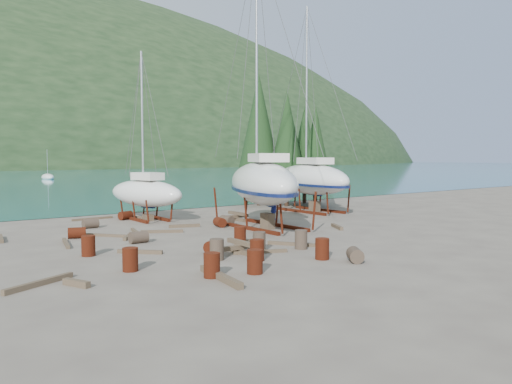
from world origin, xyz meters
TOP-DOWN VIEW (x-y plane):
  - ground at (0.00, 0.00)m, footprint 600.00×600.00m
  - far_house_right at (30.00, 190.00)m, footprint 6.60×5.60m
  - cypress_near_right at (12.50, 12.00)m, footprint 3.60×3.60m
  - cypress_mid_right at (14.00, 10.00)m, footprint 3.06×3.06m
  - cypress_back_left at (11.00, 14.00)m, footprint 4.14×4.14m
  - cypress_far_right at (15.50, 13.00)m, footprint 3.24×3.24m
  - moored_boat_mid at (10.00, 80.00)m, footprint 2.00×5.00m
  - large_sailboat_near at (2.62, 2.62)m, footprint 7.34×11.10m
  - large_sailboat_far at (11.03, 7.43)m, footprint 5.11×10.33m
  - small_sailboat_shore at (-1.34, 10.34)m, footprint 3.69×7.35m
  - worker at (5.75, 5.38)m, footprint 0.73×0.82m
  - drum_0 at (-8.21, -3.41)m, footprint 0.58×0.58m
  - drum_1 at (-0.31, -7.34)m, footprint 0.99×1.05m
  - drum_2 at (-7.46, 5.38)m, footprint 1.02×0.83m
  - drum_3 at (-4.75, -6.51)m, footprint 0.58×0.58m
  - drum_4 at (-2.39, 11.29)m, footprint 1.01×0.82m
  - drum_5 at (-2.01, -3.16)m, footprint 0.58×0.58m
  - drum_6 at (0.82, 4.51)m, footprint 0.76×0.99m
  - drum_7 at (-0.99, -6.15)m, footprint 0.58×0.58m
  - drum_8 at (-8.52, 0.37)m, footprint 0.58×0.58m
  - drum_9 at (-5.64, 8.67)m, footprint 0.89×0.60m
  - drum_10 at (-6.31, -6.07)m, footprint 0.58×0.58m
  - drum_11 at (1.68, 5.04)m, footprint 0.68×0.94m
  - drum_12 at (-3.86, -2.23)m, footprint 1.05×0.99m
  - drum_13 at (-3.33, -4.76)m, footprint 0.58×0.58m
  - drum_14 at (-1.73, -1.27)m, footprint 0.58×0.58m
  - drum_15 at (-5.48, 2.10)m, footprint 0.89×0.59m
  - drum_16 at (-4.56, -3.64)m, footprint 0.58×0.58m
  - drum_17 at (-0.12, -3.87)m, footprint 0.58×0.58m
  - timber_0 at (-4.16, 12.69)m, footprint 2.80×0.29m
  - timber_1 at (6.09, -0.17)m, footprint 1.06×1.71m
  - timber_2 at (-10.76, 7.09)m, footprint 0.47×2.11m
  - timber_3 at (-2.26, -3.60)m, footprint 2.30×1.08m
  - timber_4 at (-5.24, 3.95)m, footprint 1.29×1.84m
  - timber_5 at (0.23, -3.16)m, footprint 1.67×2.51m
  - timber_6 at (-1.65, 12.92)m, footprint 0.58×1.70m
  - timber_7 at (-1.26, -1.16)m, footprint 1.59×0.52m
  - timber_8 at (-0.98, 5.65)m, footprint 1.83×0.78m
  - timber_9 at (-1.46, 11.63)m, footprint 1.52×1.82m
  - timber_10 at (-3.05, 4.46)m, footprint 2.13×1.29m
  - timber_11 at (-4.31, 5.07)m, footprint 0.75×2.72m
  - timber_12 at (-6.54, -0.46)m, footprint 1.57×1.55m
  - timber_13 at (-10.50, -4.44)m, footprint 0.64×1.10m
  - timber_14 at (-11.46, -3.65)m, footprint 2.50×1.38m
  - timber_15 at (-5.93, 4.89)m, footprint 1.94×2.38m
  - timber_16 at (-6.24, -6.51)m, footprint 0.67×3.11m
  - timber_17 at (-8.49, 3.74)m, footprint 0.67×2.52m
  - timber_pile_fore at (-3.03, -3.14)m, footprint 1.80×1.80m
  - timber_pile_aft at (3.30, 6.28)m, footprint 1.80×1.80m

SIDE VIEW (x-z plane):
  - ground at x=0.00m, z-range 0.00..0.00m
  - timber_0 at x=-4.16m, z-range 0.00..0.14m
  - timber_15 at x=-5.93m, z-range 0.00..0.15m
  - timber_3 at x=-2.26m, z-range 0.00..0.15m
  - timber_9 at x=-1.46m, z-range 0.00..0.15m
  - timber_11 at x=-4.31m, z-range 0.00..0.15m
  - timber_5 at x=0.23m, z-range 0.00..0.16m
  - timber_17 at x=-8.49m, z-range 0.00..0.16m
  - timber_10 at x=-3.05m, z-range 0.00..0.16m
  - timber_12 at x=-6.54m, z-range 0.00..0.17m
  - timber_4 at x=-5.24m, z-range 0.00..0.17m
  - timber_7 at x=-1.26m, z-range 0.00..0.17m
  - timber_14 at x=-11.46m, z-range 0.00..0.18m
  - timber_2 at x=-10.76m, z-range 0.00..0.19m
  - timber_8 at x=-0.98m, z-range 0.00..0.19m
  - timber_6 at x=-1.65m, z-range 0.00..0.19m
  - timber_1 at x=6.09m, z-range 0.00..0.19m
  - timber_13 at x=-10.50m, z-range 0.00..0.22m
  - timber_16 at x=-6.24m, z-range 0.00..0.23m
  - drum_1 at x=-0.31m, z-range 0.00..0.58m
  - drum_2 at x=-7.46m, z-range 0.00..0.58m
  - drum_4 at x=-2.39m, z-range 0.00..0.58m
  - drum_6 at x=0.82m, z-range 0.00..0.58m
  - drum_9 at x=-5.64m, z-range 0.00..0.58m
  - drum_11 at x=1.68m, z-range 0.00..0.58m
  - drum_12 at x=-3.86m, z-range 0.00..0.58m
  - drum_15 at x=-5.48m, z-range 0.00..0.58m
  - timber_pile_fore at x=-3.03m, z-range 0.00..0.60m
  - timber_pile_aft at x=3.30m, z-range 0.00..0.60m
  - moored_boat_mid at x=10.00m, z-range -2.64..3.41m
  - drum_0 at x=-8.21m, z-range 0.00..0.88m
  - drum_3 at x=-4.75m, z-range 0.00..0.88m
  - drum_5 at x=-2.01m, z-range 0.00..0.88m
  - drum_7 at x=-0.99m, z-range 0.00..0.88m
  - drum_8 at x=-8.52m, z-range 0.00..0.88m
  - drum_10 at x=-6.31m, z-range 0.00..0.88m
  - drum_13 at x=-3.33m, z-range 0.00..0.88m
  - drum_14 at x=-1.73m, z-range 0.00..0.88m
  - drum_16 at x=-4.56m, z-range 0.00..0.88m
  - drum_17 at x=-0.12m, z-range 0.00..0.88m
  - worker at x=5.75m, z-range 0.00..1.87m
  - small_sailboat_shore at x=-1.34m, z-range -3.77..7.49m
  - large_sailboat_far at x=11.03m, z-range -5.29..10.43m
  - large_sailboat_near at x=2.62m, z-range -5.75..11.22m
  - far_house_right at x=30.00m, z-range 0.12..5.72m
  - cypress_mid_right at x=14.00m, z-range 0.67..9.17m
  - cypress_far_right at x=15.50m, z-range 0.71..9.71m
  - cypress_near_right at x=12.50m, z-range 0.79..10.79m
  - cypress_back_left at x=11.00m, z-range 0.91..12.41m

